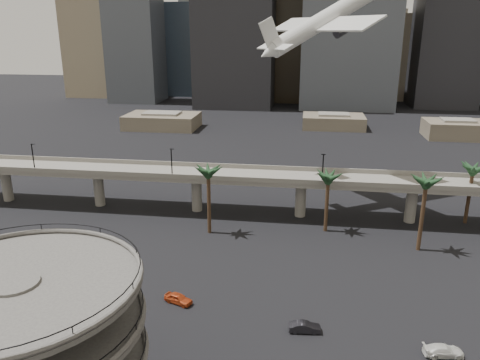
# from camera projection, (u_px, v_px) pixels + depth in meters

# --- Properties ---
(parking_ramp) EXTENTS (22.20, 22.20, 17.35)m
(parking_ramp) POSITION_uv_depth(u_px,v_px,m) (24.00, 344.00, 42.37)
(parking_ramp) COLOR #4A4845
(parking_ramp) RESTS_ON ground
(overpass) EXTENTS (130.00, 9.30, 14.70)m
(overpass) POSITION_uv_depth(u_px,v_px,m) (248.00, 180.00, 96.96)
(overpass) COLOR gray
(overpass) RESTS_ON ground
(palm_trees) EXTENTS (54.40, 18.40, 14.00)m
(palm_trees) POSITION_uv_depth(u_px,v_px,m) (359.00, 177.00, 85.74)
(palm_trees) COLOR #412E1C
(palm_trees) RESTS_ON ground
(low_buildings) EXTENTS (135.00, 27.50, 6.80)m
(low_buildings) POSITION_uv_depth(u_px,v_px,m) (294.00, 123.00, 179.66)
(low_buildings) COLOR brown
(low_buildings) RESTS_ON ground
(skyline) EXTENTS (269.00, 86.00, 132.28)m
(skyline) POSITION_uv_depth(u_px,v_px,m) (319.00, 6.00, 235.09)
(skyline) COLOR #85705C
(skyline) RESTS_ON ground
(airborne_jet) EXTENTS (27.62, 27.08, 17.38)m
(airborne_jet) POSITION_uv_depth(u_px,v_px,m) (325.00, 20.00, 96.08)
(airborne_jet) COLOR silver
(airborne_jet) RESTS_ON ground
(car_a) EXTENTS (4.53, 3.08, 1.43)m
(car_a) POSITION_uv_depth(u_px,v_px,m) (178.00, 298.00, 66.27)
(car_a) COLOR #BA421A
(car_a) RESTS_ON ground
(car_b) EXTENTS (4.27, 1.84, 1.37)m
(car_b) POSITION_uv_depth(u_px,v_px,m) (305.00, 327.00, 59.92)
(car_b) COLOR black
(car_b) RESTS_ON ground
(car_c) EXTENTS (4.95, 2.52, 1.37)m
(car_c) POSITION_uv_depth(u_px,v_px,m) (443.00, 351.00, 55.53)
(car_c) COLOR white
(car_c) RESTS_ON ground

